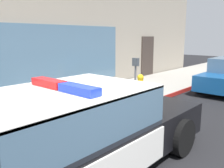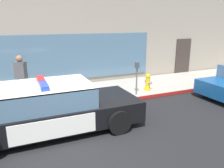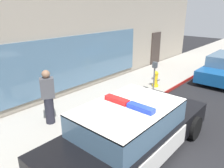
# 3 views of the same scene
# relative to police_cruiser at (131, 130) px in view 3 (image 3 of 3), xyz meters

# --- Properties ---
(ground) EXTENTS (48.00, 48.00, 0.00)m
(ground) POSITION_rel_police_cruiser_xyz_m (0.45, -0.82, -0.68)
(ground) COLOR black
(sidewalk) EXTENTS (48.00, 2.87, 0.15)m
(sidewalk) POSITION_rel_police_cruiser_xyz_m (0.45, 2.68, -0.61)
(sidewalk) COLOR #A39E93
(sidewalk) RESTS_ON ground
(curb_red_paint) EXTENTS (28.80, 0.04, 0.14)m
(curb_red_paint) POSITION_rel_police_cruiser_xyz_m (0.45, 1.23, -0.61)
(curb_red_paint) COLOR maroon
(curb_red_paint) RESTS_ON ground
(police_cruiser) EXTENTS (5.02, 2.15, 1.49)m
(police_cruiser) POSITION_rel_police_cruiser_xyz_m (0.00, 0.00, 0.00)
(police_cruiser) COLOR black
(police_cruiser) RESTS_ON ground
(fire_hydrant) EXTENTS (0.34, 0.39, 0.73)m
(fire_hydrant) POSITION_rel_police_cruiser_xyz_m (4.44, 1.88, -0.18)
(fire_hydrant) COLOR gold
(fire_hydrant) RESTS_ON sidewalk
(pedestrian_on_sidewalk) EXTENTS (0.48, 0.43, 1.71)m
(pedestrian_on_sidewalk) POSITION_rel_police_cruiser_xyz_m (-0.60, 2.66, 0.33)
(pedestrian_on_sidewalk) COLOR #23232D
(pedestrian_on_sidewalk) RESTS_ON sidewalk
(parking_meter) EXTENTS (0.12, 0.18, 1.34)m
(parking_meter) POSITION_rel_police_cruiser_xyz_m (3.68, 1.53, 0.40)
(parking_meter) COLOR slate
(parking_meter) RESTS_ON sidewalk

